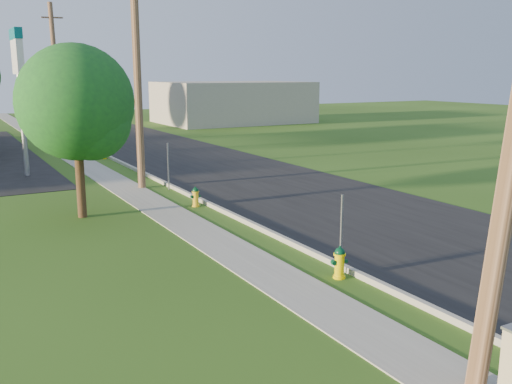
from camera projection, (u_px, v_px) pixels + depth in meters
ground_plane at (472, 347)px, 10.29m from camera, size 140.00×140.00×0.00m
road at (336, 207)px, 20.99m from camera, size 8.00×120.00×0.02m
curb at (240, 219)px, 19.06m from camera, size 0.15×120.00×0.15m
sidewalk at (192, 227)px, 18.24m from camera, size 1.50×120.00×0.03m
utility_pole_mid at (137, 70)px, 23.52m from camera, size 1.40×0.32×9.80m
utility_pole_far at (56, 74)px, 38.94m from camera, size 1.40×0.32×9.50m
sign_post_near at (341, 235)px, 13.80m from camera, size 0.05×0.04×2.00m
sign_post_mid at (168, 167)px, 23.88m from camera, size 0.05×0.04×2.00m
sign_post_far at (96, 138)px, 34.31m from camera, size 0.05×0.04×2.00m
price_pylon at (18, 60)px, 26.27m from camera, size 0.34×2.04×6.85m
distant_building at (233, 102)px, 56.94m from camera, size 14.00×10.00×4.00m
tree_verge at (79, 107)px, 18.79m from camera, size 3.85×3.85×5.83m
hydrant_near at (340, 263)px, 13.66m from camera, size 0.42×0.37×0.80m
hydrant_mid at (196, 197)px, 21.04m from camera, size 0.38×0.34×0.75m
hydrant_far at (104, 153)px, 32.81m from camera, size 0.35×0.31×0.67m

